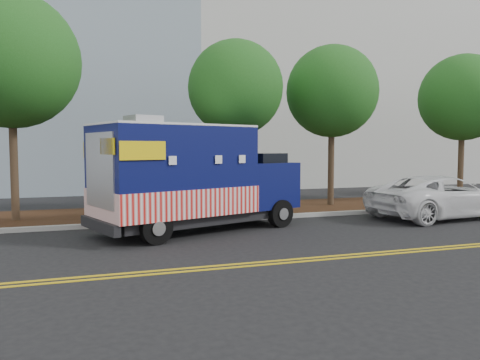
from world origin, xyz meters
name	(u,v)px	position (x,y,z in m)	size (l,w,h in m)	color
ground	(232,228)	(0.00, 0.00, 0.00)	(120.00, 120.00, 0.00)	black
curb	(220,219)	(0.00, 1.40, 0.07)	(120.00, 0.18, 0.15)	#9E9E99
mulch_strip	(205,212)	(0.00, 3.50, 0.07)	(120.00, 4.00, 0.15)	#321F0D
centerline_near	(291,260)	(0.00, -4.45, 0.01)	(120.00, 0.10, 0.01)	gold
centerline_far	(295,262)	(0.00, -4.70, 0.01)	(120.00, 0.10, 0.01)	gold
tree_a	(11,61)	(-6.66, 3.04, 5.43)	(4.46, 4.46, 7.67)	#38281C
tree_b	(236,88)	(1.07, 2.89, 4.82)	(3.61, 3.61, 6.64)	#38281C
tree_c	(332,92)	(5.48, 3.39, 4.91)	(3.84, 3.84, 6.84)	#38281C
tree_d	(463,98)	(12.02, 3.03, 4.84)	(3.91, 3.91, 6.81)	#38281C
sign_post	(113,189)	(-3.55, 1.82, 1.20)	(0.06, 0.06, 2.40)	#473828
food_truck	(190,181)	(-1.38, -0.15, 1.57)	(6.98, 4.38, 3.47)	black
white_car	(442,197)	(7.95, -0.36, 0.78)	(2.59, 5.61, 1.56)	white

